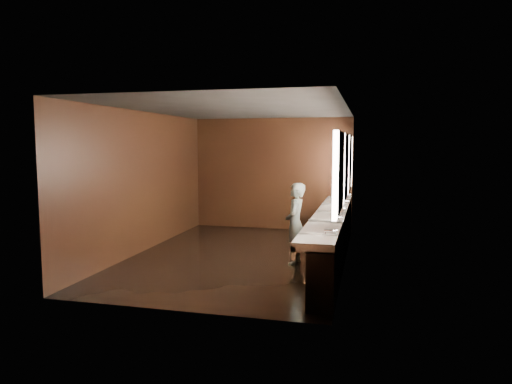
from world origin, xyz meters
TOP-DOWN VIEW (x-y plane):
  - floor at (0.00, 0.00)m, footprint 6.00×6.00m
  - ceiling at (0.00, 0.00)m, footprint 4.00×6.00m
  - wall_back at (0.00, 3.00)m, footprint 4.00×0.02m
  - wall_front at (0.00, -3.00)m, footprint 4.00×0.02m
  - wall_left at (-2.00, 0.00)m, footprint 0.02×6.00m
  - wall_right at (2.00, 0.00)m, footprint 0.02×6.00m
  - sink_counter at (1.79, 0.00)m, footprint 0.55×5.40m
  - mirror_band at (1.98, -0.00)m, footprint 0.06×5.03m
  - person at (1.12, -0.28)m, footprint 0.35×0.53m
  - trash_bin at (1.58, -0.83)m, footprint 0.40×0.40m

SIDE VIEW (x-z plane):
  - floor at x=0.00m, z-range 0.00..0.00m
  - trash_bin at x=1.58m, z-range 0.00..0.55m
  - sink_counter at x=1.79m, z-range -0.01..1.00m
  - person at x=1.12m, z-range 0.00..1.46m
  - wall_back at x=0.00m, z-range 0.00..2.80m
  - wall_front at x=0.00m, z-range 0.00..2.80m
  - wall_left at x=-2.00m, z-range 0.00..2.80m
  - wall_right at x=2.00m, z-range 0.00..2.80m
  - mirror_band at x=1.98m, z-range 1.17..2.32m
  - ceiling at x=0.00m, z-range 2.79..2.81m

